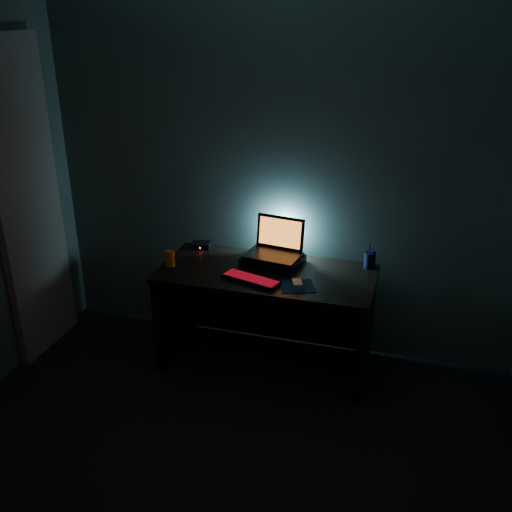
# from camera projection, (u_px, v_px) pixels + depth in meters

# --- Properties ---
(room) EXTENTS (3.50, 4.00, 2.50)m
(room) POSITION_uv_depth(u_px,v_px,m) (163.00, 320.00, 2.34)
(room) COLOR black
(room) RESTS_ON ground
(desk) EXTENTS (1.50, 0.70, 0.75)m
(desk) POSITION_uv_depth(u_px,v_px,m) (268.00, 301.00, 4.11)
(desk) COLOR black
(desk) RESTS_ON ground
(curtain) EXTENTS (0.06, 0.65, 2.30)m
(curtain) POSITION_uv_depth(u_px,v_px,m) (29.00, 204.00, 4.07)
(curtain) COLOR #BDB497
(curtain) RESTS_ON ground
(riser) EXTENTS (0.44, 0.36, 0.06)m
(riser) POSITION_uv_depth(u_px,v_px,m) (273.00, 260.00, 4.06)
(riser) COLOR black
(riser) RESTS_ON desk
(laptop) EXTENTS (0.41, 0.34, 0.26)m
(laptop) POSITION_uv_depth(u_px,v_px,m) (276.00, 246.00, 4.07)
(laptop) COLOR black
(laptop) RESTS_ON riser
(keyboard) EXTENTS (0.42, 0.24, 0.02)m
(keyboard) POSITION_uv_depth(u_px,v_px,m) (251.00, 279.00, 3.82)
(keyboard) COLOR black
(keyboard) RESTS_ON desk
(mousepad) EXTENTS (0.28, 0.27, 0.00)m
(mousepad) POSITION_uv_depth(u_px,v_px,m) (297.00, 286.00, 3.75)
(mousepad) COLOR #0B2A4E
(mousepad) RESTS_ON desk
(mouse) EXTENTS (0.09, 0.12, 0.03)m
(mouse) POSITION_uv_depth(u_px,v_px,m) (297.00, 284.00, 3.74)
(mouse) COLOR gray
(mouse) RESTS_ON mousepad
(pen_cup) EXTENTS (0.09, 0.09, 0.11)m
(pen_cup) POSITION_uv_depth(u_px,v_px,m) (370.00, 260.00, 4.00)
(pen_cup) COLOR black
(pen_cup) RESTS_ON desk
(juice_glass) EXTENTS (0.08, 0.08, 0.11)m
(juice_glass) POSITION_uv_depth(u_px,v_px,m) (170.00, 259.00, 4.03)
(juice_glass) COLOR #FF650D
(juice_glass) RESTS_ON desk
(router) EXTENTS (0.15, 0.13, 0.04)m
(router) POSITION_uv_depth(u_px,v_px,m) (201.00, 245.00, 4.34)
(router) COLOR black
(router) RESTS_ON desk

